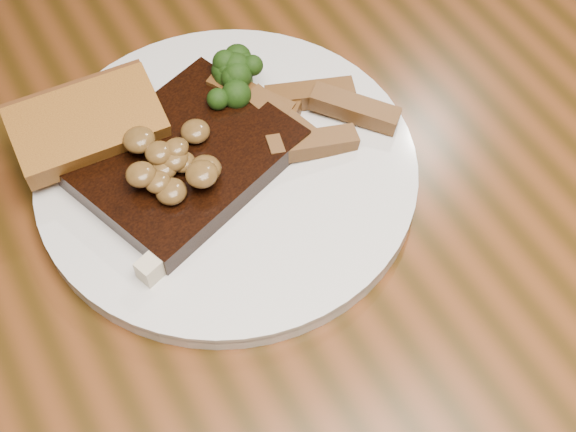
% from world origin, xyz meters
% --- Properties ---
extents(dining_table, '(1.60, 0.90, 0.75)m').
position_xyz_m(dining_table, '(0.00, 0.00, 0.66)').
color(dining_table, '#522910').
rests_on(dining_table, ground).
extents(plate, '(0.31, 0.31, 0.01)m').
position_xyz_m(plate, '(-0.03, 0.06, 0.76)').
color(plate, silver).
rests_on(plate, dining_table).
extents(steak, '(0.19, 0.17, 0.02)m').
position_xyz_m(steak, '(-0.06, 0.08, 0.77)').
color(steak, black).
rests_on(steak, plate).
extents(steak_bone, '(0.15, 0.06, 0.02)m').
position_xyz_m(steak_bone, '(-0.06, 0.02, 0.77)').
color(steak_bone, beige).
rests_on(steak_bone, plate).
extents(mushroom_pile, '(0.07, 0.07, 0.03)m').
position_xyz_m(mushroom_pile, '(-0.07, 0.07, 0.80)').
color(mushroom_pile, brown).
rests_on(mushroom_pile, steak).
extents(garlic_bread, '(0.12, 0.07, 0.02)m').
position_xyz_m(garlic_bread, '(-0.11, 0.13, 0.77)').
color(garlic_bread, '#975F1B').
rests_on(garlic_bread, plate).
extents(potato_wedges, '(0.09, 0.09, 0.02)m').
position_xyz_m(potato_wedges, '(0.04, 0.07, 0.77)').
color(potato_wedges, brown).
rests_on(potato_wedges, plate).
extents(broccoli_cluster, '(0.07, 0.07, 0.04)m').
position_xyz_m(broccoli_cluster, '(0.01, 0.12, 0.78)').
color(broccoli_cluster, black).
rests_on(broccoli_cluster, plate).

